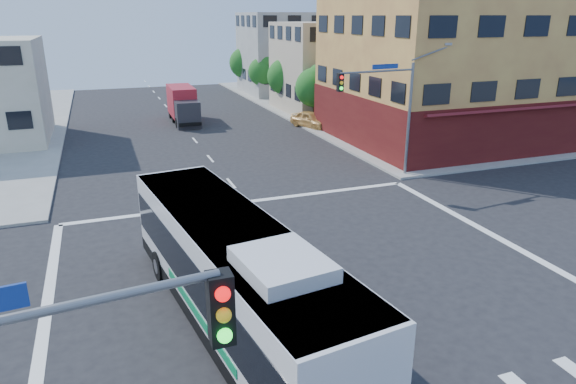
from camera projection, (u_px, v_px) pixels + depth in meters
name	position (u px, v px, depth m)	size (l,w,h in m)	color
ground	(315.00, 282.00, 19.59)	(120.00, 120.00, 0.00)	black
sidewalk_ne	(468.00, 99.00, 62.03)	(50.00, 50.00, 0.15)	gray
corner_building_ne	(457.00, 66.00, 40.58)	(18.10, 15.44, 14.00)	gold
building_east_near	(338.00, 67.00, 53.81)	(12.06, 10.06, 9.00)	tan
building_east_far	(291.00, 53.00, 66.07)	(12.06, 10.06, 10.00)	#A1A19C
signal_mast_ne	(387.00, 99.00, 30.35)	(7.91, 1.13, 8.07)	slate
street_tree_a	(316.00, 85.00, 47.08)	(3.60, 3.60, 5.53)	#3B2115
street_tree_b	(286.00, 74.00, 54.12)	(3.80, 3.80, 5.79)	#3B2115
street_tree_c	(263.00, 70.00, 61.32)	(3.40, 3.40, 5.29)	#3B2115
street_tree_d	(245.00, 61.00, 68.28)	(4.00, 4.00, 6.03)	#3B2115
transit_bus	(234.00, 273.00, 16.17)	(4.66, 13.70, 3.98)	black
box_truck	(183.00, 106.00, 48.35)	(2.26, 7.30, 3.27)	#28282D
parked_car	(311.00, 120.00, 46.29)	(1.74, 4.33, 1.48)	#DFA652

